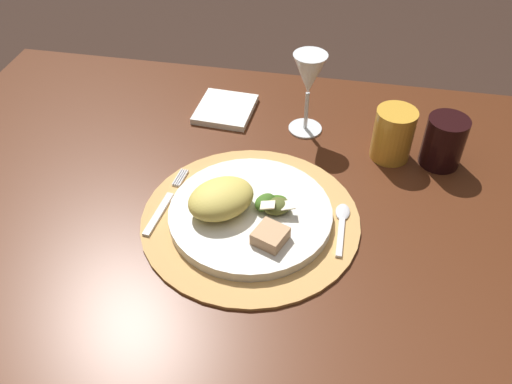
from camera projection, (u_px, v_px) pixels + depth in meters
dining_table at (217, 251)px, 1.05m from camera, size 1.21×0.89×0.74m
placemat at (250, 219)px, 0.91m from camera, size 0.37×0.37×0.01m
dinner_plate at (250, 214)px, 0.90m from camera, size 0.27×0.27×0.02m
pasta_serving at (221, 199)px, 0.88m from camera, size 0.14×0.14×0.05m
salad_greens at (273, 204)px, 0.89m from camera, size 0.08×0.06×0.03m
bread_piece at (270, 236)px, 0.84m from camera, size 0.06×0.06×0.02m
fork at (164, 204)px, 0.93m from camera, size 0.03×0.17×0.00m
spoon at (342, 219)px, 0.90m from camera, size 0.02×0.13×0.01m
napkin at (225, 109)px, 1.15m from camera, size 0.12×0.13×0.01m
wine_glass at (309, 78)px, 1.02m from camera, size 0.07×0.07×0.17m
amber_tumbler at (393, 134)px, 1.01m from camera, size 0.08×0.08×0.10m
dark_tumbler at (444, 142)px, 0.99m from camera, size 0.08×0.08×0.10m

